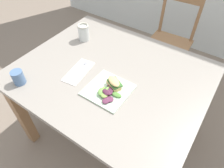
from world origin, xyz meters
The scene contains 10 objects.
ground_plane centered at (0.00, 0.00, 0.00)m, with size 8.15×8.15×0.00m, color #7A6B5B.
dining_table centered at (-0.04, 0.17, 0.62)m, with size 1.20×1.00×0.74m.
chair_wooden_far centered at (0.02, 1.13, 0.45)m, with size 0.42×0.42×0.87m.
plate_lunch centered at (0.04, 0.03, 0.74)m, with size 0.25×0.25×0.01m, color beige.
sandwich_half_front centered at (0.06, 0.07, 0.78)m, with size 0.11×0.10×0.06m.
salad_mixed_greens centered at (0.06, 0.00, 0.77)m, with size 0.14×0.14×0.03m.
napkin_folded centered at (-0.21, 0.06, 0.74)m, with size 0.11×0.24×0.00m, color silver.
fork_on_napkin centered at (-0.21, 0.07, 0.75)m, with size 0.04×0.19×0.00m.
mason_jar_iced_tea centered at (-0.41, 0.36, 0.80)m, with size 0.08×0.08×0.12m.
cup_extra_side centered at (-0.44, -0.22, 0.78)m, with size 0.07×0.07×0.09m, color #4C6B93.
Camera 1 is at (0.51, -0.62, 1.63)m, focal length 32.60 mm.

